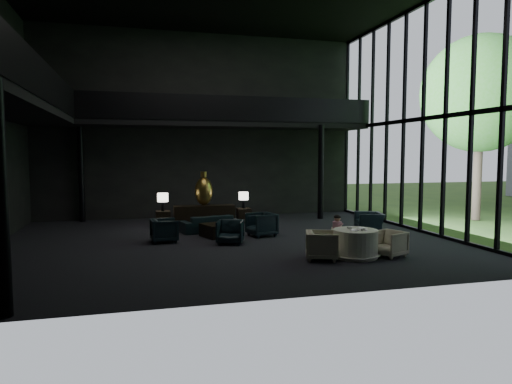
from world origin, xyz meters
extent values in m
cube|color=black|center=(0.00, 0.00, 0.00)|extent=(14.00, 12.00, 0.02)
cube|color=black|center=(0.00, 6.00, 4.00)|extent=(14.00, 0.04, 8.00)
cube|color=black|center=(0.00, -6.00, 4.00)|extent=(14.00, 0.04, 8.00)
cube|color=black|center=(-6.00, 0.00, 4.00)|extent=(2.00, 12.00, 0.25)
cube|color=black|center=(1.00, 5.00, 4.00)|extent=(12.00, 2.00, 0.25)
cube|color=black|center=(-5.00, 0.00, 4.60)|extent=(0.06, 12.00, 1.00)
cube|color=black|center=(1.00, 4.00, 4.60)|extent=(12.00, 0.06, 1.00)
cylinder|color=black|center=(-5.00, -5.70, 2.00)|extent=(0.24, 0.24, 4.00)
cylinder|color=black|center=(-5.00, 5.70, 2.00)|extent=(0.24, 0.24, 4.00)
cylinder|color=black|center=(4.80, 4.00, 2.00)|extent=(0.24, 0.24, 4.00)
cylinder|color=#382D23|center=(11.00, 2.00, 2.45)|extent=(0.36, 0.36, 4.90)
sphere|color=#2B5E21|center=(11.00, 2.00, 5.25)|extent=(4.80, 4.80, 4.80)
cube|color=black|center=(-0.26, 3.61, 0.38)|extent=(2.38, 0.54, 0.76)
ellipsoid|color=olive|center=(-0.26, 3.71, 1.31)|extent=(0.71, 0.71, 1.10)
cylinder|color=olive|center=(-0.26, 3.71, 1.97)|extent=(0.24, 0.24, 0.22)
cube|color=black|center=(-1.86, 3.57, 0.30)|extent=(0.54, 0.54, 0.60)
cylinder|color=black|center=(-1.86, 3.52, 0.78)|extent=(0.12, 0.12, 0.36)
cylinder|color=white|center=(-1.86, 3.52, 1.12)|extent=(0.41, 0.41, 0.33)
cube|color=black|center=(1.34, 3.64, 0.29)|extent=(0.53, 0.53, 0.59)
cylinder|color=black|center=(1.34, 3.68, 0.76)|extent=(0.12, 0.12, 0.34)
cylinder|color=white|center=(1.34, 3.68, 1.09)|extent=(0.39, 0.39, 0.31)
imported|color=#1C3B48|center=(-0.32, 1.95, 0.39)|extent=(2.06, 1.02, 0.77)
imported|color=#193037|center=(-1.99, 0.34, 0.43)|extent=(0.85, 0.90, 0.86)
imported|color=#162B33|center=(1.25, 0.60, 0.49)|extent=(1.07, 1.12, 0.97)
imported|color=#122833|center=(-0.04, -0.44, 0.42)|extent=(1.03, 0.99, 0.84)
imported|color=#142A35|center=(5.27, 0.59, 0.43)|extent=(0.87, 1.11, 0.85)
cube|color=black|center=(-0.18, 0.85, 0.22)|extent=(1.25, 1.25, 0.43)
cylinder|color=white|center=(2.84, -3.11, 0.38)|extent=(1.18, 1.18, 0.75)
cone|color=white|center=(2.84, -3.11, 0.05)|extent=(1.34, 1.34, 0.10)
imported|color=beige|center=(2.91, -2.25, 0.33)|extent=(0.83, 0.81, 0.66)
imported|color=beige|center=(3.77, -3.24, 0.38)|extent=(0.92, 0.95, 0.76)
imported|color=#BCB9B5|center=(1.87, -3.13, 0.44)|extent=(1.05, 1.08, 0.89)
cylinder|color=#CC889F|center=(2.76, -2.12, 0.64)|extent=(0.27, 0.27, 0.38)
sphere|color=#D8A884|center=(2.76, -2.12, 0.92)|extent=(0.19, 0.19, 0.19)
ellipsoid|color=black|center=(2.76, -2.12, 0.95)|extent=(0.20, 0.20, 0.13)
cylinder|color=white|center=(2.74, -3.25, 0.76)|extent=(0.29, 0.29, 0.01)
cylinder|color=white|center=(3.08, -2.96, 0.76)|extent=(0.26, 0.26, 0.01)
cylinder|color=white|center=(3.01, -3.27, 0.76)|extent=(0.19, 0.19, 0.01)
cylinder|color=white|center=(3.03, -3.23, 0.79)|extent=(0.08, 0.08, 0.05)
ellipsoid|color=white|center=(2.75, -2.94, 0.79)|extent=(0.15, 0.15, 0.08)
cylinder|color=#99999E|center=(2.90, -3.34, 0.78)|extent=(0.07, 0.07, 0.07)
camera|label=1|loc=(-2.78, -14.10, 2.76)|focal=32.00mm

